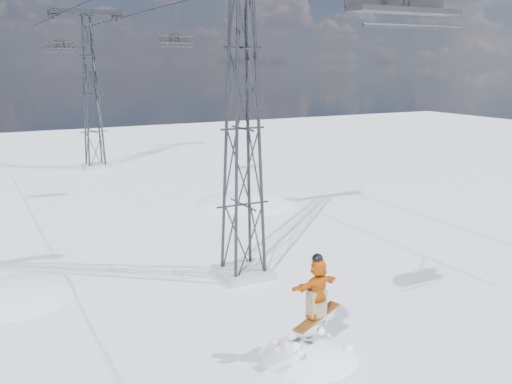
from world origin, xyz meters
The scene contains 5 objects.
snow_terrain centered at (-4.77, 21.24, -9.59)m, with size 39.00×37.00×22.00m.
lift_tower_near centered at (0.80, 8.00, 5.47)m, with size 5.20×1.80×11.43m.
lift_tower_far centered at (0.80, 33.00, 5.47)m, with size 5.20×1.80×11.43m.
lift_chair_mid centered at (3.00, 20.67, 9.00)m, with size 1.86×0.53×2.30m.
lift_chair_far centered at (-1.40, 31.07, 8.88)m, with size 1.98×0.57×2.45m.
Camera 1 is at (-7.99, -9.91, 7.76)m, focal length 40.00 mm.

